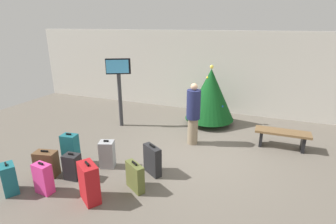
{
  "coord_description": "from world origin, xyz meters",
  "views": [
    {
      "loc": [
        1.5,
        -5.93,
        3.17
      ],
      "look_at": [
        -0.92,
        0.33,
        0.9
      ],
      "focal_mm": 28.1,
      "sensor_mm": 36.0,
      "label": 1
    }
  ],
  "objects_px": {
    "traveller_0": "(193,113)",
    "suitcase_4": "(71,150)",
    "suitcase_3": "(152,160)",
    "suitcase_5": "(47,164)",
    "suitcase_6": "(9,179)",
    "flight_info_kiosk": "(119,81)",
    "waiting_bench": "(282,135)",
    "suitcase_8": "(135,177)",
    "suitcase_7": "(43,179)",
    "holiday_tree": "(210,94)",
    "suitcase_0": "(72,167)",
    "suitcase_1": "(89,183)",
    "suitcase_2": "(107,154)"
  },
  "relations": [
    {
      "from": "traveller_0",
      "to": "suitcase_4",
      "type": "xyz_separation_m",
      "value": [
        -2.35,
        -2.11,
        -0.52
      ]
    },
    {
      "from": "suitcase_3",
      "to": "suitcase_4",
      "type": "xyz_separation_m",
      "value": [
        -1.96,
        -0.31,
        0.04
      ]
    },
    {
      "from": "suitcase_3",
      "to": "suitcase_5",
      "type": "relative_size",
      "value": 1.15
    },
    {
      "from": "suitcase_5",
      "to": "suitcase_6",
      "type": "distance_m",
      "value": 0.77
    },
    {
      "from": "traveller_0",
      "to": "suitcase_3",
      "type": "distance_m",
      "value": 1.93
    },
    {
      "from": "flight_info_kiosk",
      "to": "suitcase_3",
      "type": "bearing_deg",
      "value": -46.79
    },
    {
      "from": "waiting_bench",
      "to": "suitcase_8",
      "type": "distance_m",
      "value": 4.12
    },
    {
      "from": "suitcase_7",
      "to": "suitcase_8",
      "type": "distance_m",
      "value": 1.77
    },
    {
      "from": "holiday_tree",
      "to": "suitcase_0",
      "type": "bearing_deg",
      "value": -114.97
    },
    {
      "from": "suitcase_3",
      "to": "holiday_tree",
      "type": "bearing_deg",
      "value": 82.08
    },
    {
      "from": "waiting_bench",
      "to": "suitcase_5",
      "type": "xyz_separation_m",
      "value": [
        -4.79,
        -3.3,
        -0.07
      ]
    },
    {
      "from": "suitcase_5",
      "to": "suitcase_7",
      "type": "relative_size",
      "value": 0.92
    },
    {
      "from": "suitcase_1",
      "to": "suitcase_7",
      "type": "distance_m",
      "value": 1.0
    },
    {
      "from": "traveller_0",
      "to": "suitcase_4",
      "type": "relative_size",
      "value": 2.17
    },
    {
      "from": "flight_info_kiosk",
      "to": "suitcase_7",
      "type": "height_order",
      "value": "flight_info_kiosk"
    },
    {
      "from": "flight_info_kiosk",
      "to": "traveller_0",
      "type": "xyz_separation_m",
      "value": [
        2.54,
        -0.48,
        -0.57
      ]
    },
    {
      "from": "suitcase_6",
      "to": "suitcase_8",
      "type": "relative_size",
      "value": 1.07
    },
    {
      "from": "traveller_0",
      "to": "suitcase_7",
      "type": "height_order",
      "value": "traveller_0"
    },
    {
      "from": "holiday_tree",
      "to": "traveller_0",
      "type": "xyz_separation_m",
      "value": [
        -0.09,
        -1.67,
        -0.11
      ]
    },
    {
      "from": "suitcase_0",
      "to": "suitcase_7",
      "type": "xyz_separation_m",
      "value": [
        -0.19,
        -0.61,
        0.03
      ]
    },
    {
      "from": "holiday_tree",
      "to": "suitcase_5",
      "type": "xyz_separation_m",
      "value": [
        -2.59,
        -4.37,
        -0.72
      ]
    },
    {
      "from": "holiday_tree",
      "to": "suitcase_5",
      "type": "distance_m",
      "value": 5.14
    },
    {
      "from": "suitcase_0",
      "to": "suitcase_2",
      "type": "xyz_separation_m",
      "value": [
        0.41,
        0.69,
        0.04
      ]
    },
    {
      "from": "suitcase_3",
      "to": "suitcase_1",
      "type": "bearing_deg",
      "value": -118.49
    },
    {
      "from": "suitcase_2",
      "to": "suitcase_6",
      "type": "distance_m",
      "value": 1.96
    },
    {
      "from": "traveller_0",
      "to": "suitcase_1",
      "type": "height_order",
      "value": "traveller_0"
    },
    {
      "from": "suitcase_0",
      "to": "suitcase_2",
      "type": "height_order",
      "value": "suitcase_2"
    },
    {
      "from": "traveller_0",
      "to": "suitcase_1",
      "type": "xyz_separation_m",
      "value": [
        -1.09,
        -3.09,
        -0.51
      ]
    },
    {
      "from": "waiting_bench",
      "to": "suitcase_0",
      "type": "bearing_deg",
      "value": -142.7
    },
    {
      "from": "suitcase_5",
      "to": "suitcase_6",
      "type": "height_order",
      "value": "suitcase_6"
    },
    {
      "from": "holiday_tree",
      "to": "suitcase_7",
      "type": "height_order",
      "value": "holiday_tree"
    },
    {
      "from": "waiting_bench",
      "to": "suitcase_0",
      "type": "distance_m",
      "value": 5.26
    },
    {
      "from": "suitcase_0",
      "to": "suitcase_1",
      "type": "relative_size",
      "value": 0.75
    },
    {
      "from": "holiday_tree",
      "to": "suitcase_7",
      "type": "bearing_deg",
      "value": -114.04
    },
    {
      "from": "suitcase_4",
      "to": "suitcase_8",
      "type": "xyz_separation_m",
      "value": [
        1.88,
        -0.35,
        -0.09
      ]
    },
    {
      "from": "suitcase_2",
      "to": "suitcase_3",
      "type": "height_order",
      "value": "suitcase_3"
    },
    {
      "from": "suitcase_4",
      "to": "suitcase_2",
      "type": "bearing_deg",
      "value": 13.07
    },
    {
      "from": "waiting_bench",
      "to": "suitcase_5",
      "type": "relative_size",
      "value": 2.28
    },
    {
      "from": "waiting_bench",
      "to": "suitcase_3",
      "type": "distance_m",
      "value": 3.6
    },
    {
      "from": "suitcase_0",
      "to": "suitcase_3",
      "type": "distance_m",
      "value": 1.7
    },
    {
      "from": "suitcase_5",
      "to": "suitcase_7",
      "type": "bearing_deg",
      "value": -49.92
    },
    {
      "from": "traveller_0",
      "to": "suitcase_3",
      "type": "height_order",
      "value": "traveller_0"
    },
    {
      "from": "suitcase_7",
      "to": "suitcase_6",
      "type": "bearing_deg",
      "value": -158.17
    },
    {
      "from": "traveller_0",
      "to": "suitcase_5",
      "type": "height_order",
      "value": "traveller_0"
    },
    {
      "from": "suitcase_5",
      "to": "suitcase_7",
      "type": "height_order",
      "value": "suitcase_7"
    },
    {
      "from": "holiday_tree",
      "to": "suitcase_4",
      "type": "xyz_separation_m",
      "value": [
        -2.44,
        -3.78,
        -0.63
      ]
    },
    {
      "from": "waiting_bench",
      "to": "suitcase_6",
      "type": "height_order",
      "value": "suitcase_6"
    },
    {
      "from": "waiting_bench",
      "to": "suitcase_4",
      "type": "distance_m",
      "value": 5.37
    },
    {
      "from": "suitcase_3",
      "to": "flight_info_kiosk",
      "type": "bearing_deg",
      "value": 133.21
    },
    {
      "from": "holiday_tree",
      "to": "suitcase_8",
      "type": "bearing_deg",
      "value": -97.72
    }
  ]
}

